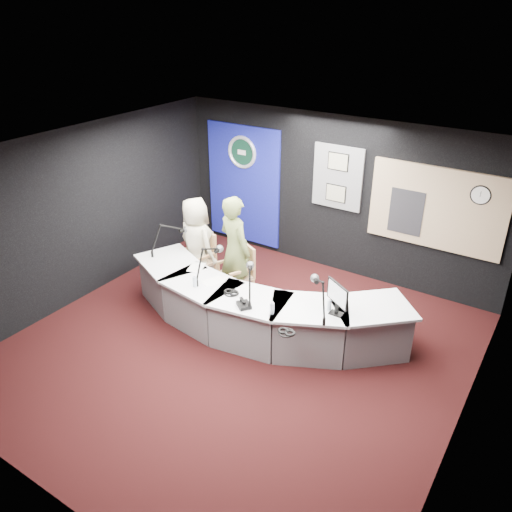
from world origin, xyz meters
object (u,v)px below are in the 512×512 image
Objects in this scene: broadcast_desk at (255,308)px; armchair_right at (235,271)px; armchair_left at (197,259)px; person_man at (196,243)px; person_woman at (235,250)px.

armchair_right reaches higher than broadcast_desk.
armchair_left is 0.62× the size of person_man.
broadcast_desk is 4.21× the size of armchair_right.
armchair_left is (-1.56, 0.58, 0.12)m from broadcast_desk.
person_woman is (0.82, -0.03, 0.41)m from armchair_left.
person_woman is at bearing 143.37° from broadcast_desk.
armchair_left is 0.30m from person_man.
person_man is (-1.56, 0.58, 0.43)m from broadcast_desk.
armchair_right is 0.37m from person_woman.
armchair_left is 0.55× the size of person_woman.
armchair_right is (0.82, -0.03, 0.03)m from armchair_left.
person_man is at bearing 16.66° from person_woman.
person_man reaches higher than broadcast_desk.
armchair_left is 0.82m from armchair_right.
armchair_left is at bearing 16.66° from person_woman.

